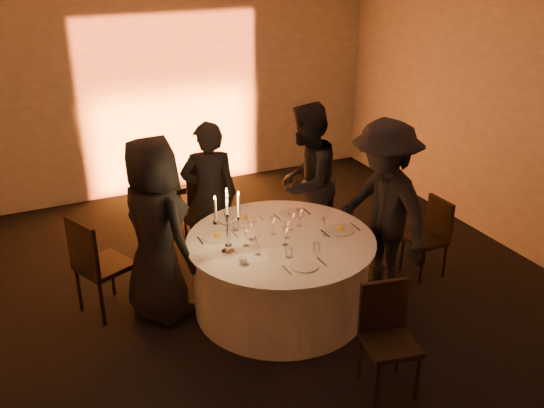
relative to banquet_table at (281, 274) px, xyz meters
name	(u,v)px	position (x,y,z in m)	size (l,w,h in m)	color
floor	(280,307)	(0.00, 0.00, -0.38)	(7.00, 7.00, 0.00)	black
wall_back	(171,85)	(0.00, 3.50, 1.12)	(7.00, 7.00, 0.00)	#9F9A94
wall_right	(529,125)	(3.00, 0.00, 1.12)	(7.00, 7.00, 0.00)	#9F9A94
uplighter_fixture	(184,190)	(0.00, 3.20, -0.33)	(0.25, 0.12, 0.10)	black
banquet_table	(281,274)	(0.00, 0.00, 0.00)	(1.80, 1.80, 0.77)	black
chair_left	(96,261)	(-1.63, 0.65, 0.20)	(0.59, 0.59, 1.03)	black
chair_back_left	(205,197)	(-0.20, 1.61, 0.22)	(0.52, 0.52, 1.06)	black
chair_back_right	(314,206)	(0.93, 1.02, 0.14)	(0.57, 0.57, 0.93)	black
chair_right	(431,233)	(1.76, -0.05, 0.09)	(0.39, 0.38, 0.85)	black
chair_front	(387,331)	(0.29, -1.35, 0.13)	(0.47, 0.47, 0.92)	black
guest_left	(156,230)	(-1.09, 0.41, 0.52)	(0.88, 0.58, 1.81)	black
guest_back_left	(209,196)	(-0.31, 1.12, 0.45)	(0.61, 0.40, 1.66)	black
guest_back_right	(306,183)	(0.73, 0.88, 0.51)	(0.87, 0.68, 1.79)	black
guest_right	(383,210)	(1.06, -0.13, 0.54)	(1.19, 0.68, 1.84)	black
plate_left	(217,236)	(-0.54, 0.28, 0.40)	(0.36, 0.29, 0.08)	white
plate_back_left	(244,219)	(-0.16, 0.52, 0.40)	(0.36, 0.26, 0.08)	white
plate_back_right	(292,214)	(0.34, 0.44, 0.39)	(0.35, 0.26, 0.01)	white
plate_right	(340,229)	(0.60, -0.09, 0.40)	(0.36, 0.27, 0.08)	white
plate_front	(304,266)	(-0.04, -0.56, 0.39)	(0.36, 0.25, 0.01)	white
coffee_cup	(243,261)	(-0.51, -0.28, 0.42)	(0.11, 0.11, 0.07)	white
candelabra	(228,231)	(-0.55, -0.05, 0.61)	(0.27, 0.13, 0.64)	white
wine_glass_a	(287,225)	(0.06, -0.01, 0.52)	(0.07, 0.07, 0.19)	white
wine_glass_b	(246,232)	(-0.35, 0.01, 0.52)	(0.07, 0.07, 0.19)	white
wine_glass_c	(251,226)	(-0.26, 0.11, 0.52)	(0.07, 0.07, 0.19)	white
wine_glass_d	(258,241)	(-0.32, -0.19, 0.52)	(0.07, 0.07, 0.19)	white
wine_glass_e	(326,223)	(0.41, -0.12, 0.52)	(0.07, 0.07, 0.19)	white
wine_glass_f	(300,214)	(0.28, 0.17, 0.52)	(0.07, 0.07, 0.19)	white
wine_glass_g	(286,232)	(-0.02, -0.13, 0.52)	(0.07, 0.07, 0.19)	white
wine_glass_h	(273,221)	(-0.03, 0.12, 0.52)	(0.07, 0.07, 0.19)	white
wine_glass_i	(292,217)	(0.17, 0.12, 0.52)	(0.07, 0.07, 0.19)	white
tumbler_a	(317,248)	(0.18, -0.38, 0.43)	(0.07, 0.07, 0.09)	white
tumbler_b	(236,226)	(-0.32, 0.35, 0.43)	(0.07, 0.07, 0.09)	white
tumbler_c	(289,253)	(-0.09, -0.35, 0.43)	(0.07, 0.07, 0.09)	white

